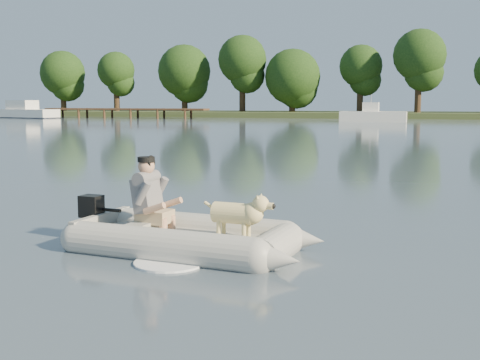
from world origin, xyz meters
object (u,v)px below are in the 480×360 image
(cabin_cruiser, at_px, (28,109))
(dog, at_px, (234,217))
(dinghy, at_px, (190,209))
(motorboat, at_px, (373,109))
(dock, at_px, (125,113))
(man, at_px, (148,192))

(cabin_cruiser, bearing_deg, dog, -39.58)
(dinghy, xyz_separation_m, dog, (0.57, -0.03, -0.06))
(dinghy, height_order, motorboat, motorboat)
(dinghy, bearing_deg, cabin_cruiser, 133.66)
(dock, distance_m, dinghy, 57.53)
(dock, xyz_separation_m, man, (25.21, -51.29, 0.16))
(dinghy, distance_m, man, 0.64)
(dog, height_order, motorboat, motorboat)
(dock, xyz_separation_m, dinghy, (25.81, -51.42, -0.01))
(dock, distance_m, cabin_cruiser, 10.32)
(dock, relative_size, man, 19.07)
(dock, bearing_deg, dinghy, -63.34)
(dinghy, bearing_deg, dock, 124.11)
(dog, relative_size, motorboat, 0.14)
(dinghy, distance_m, motorboat, 47.14)
(dinghy, relative_size, dog, 5.04)
(man, bearing_deg, cabin_cruiser, 133.27)
(dock, distance_m, man, 57.15)
(dock, height_order, cabin_cruiser, cabin_cruiser)
(dog, bearing_deg, dock, 124.60)
(dinghy, xyz_separation_m, motorboat, (-0.06, 47.14, 0.62))
(dinghy, xyz_separation_m, cabin_cruiser, (-35.81, 48.90, 0.43))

